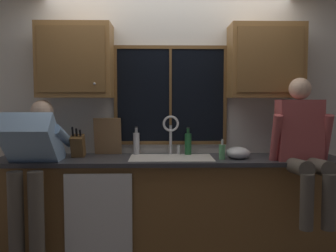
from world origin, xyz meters
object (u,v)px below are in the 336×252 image
object	(u,v)px
knife_block	(78,146)
cutting_board	(108,136)
person_standing	(32,162)
bottle_green_glass	(188,143)
mixing_bowl	(238,153)
bottle_tall_clear	(136,143)
person_sitting_on_counter	(303,142)
soap_dispenser	(222,152)

from	to	relation	value
knife_block	cutting_board	world-z (taller)	cutting_board
person_standing	bottle_green_glass	world-z (taller)	person_standing
knife_block	cutting_board	distance (m)	0.32
person_standing	mixing_bowl	xyz separation A→B (m)	(1.87, 0.22, 0.04)
person_standing	knife_block	distance (m)	0.47
bottle_tall_clear	person_standing	bearing A→B (deg)	-150.55
person_standing	person_sitting_on_counter	xyz separation A→B (m)	(2.41, 0.01, 0.17)
person_sitting_on_counter	soap_dispenser	bearing A→B (deg)	166.84
mixing_bowl	bottle_green_glass	bearing A→B (deg)	151.41
soap_dispenser	mixing_bowl	bearing A→B (deg)	16.46
knife_block	bottle_tall_clear	size ratio (longest dim) A/B	1.11
person_sitting_on_counter	bottle_tall_clear	world-z (taller)	person_sitting_on_counter
person_standing	mixing_bowl	size ratio (longest dim) A/B	6.36
person_sitting_on_counter	bottle_green_glass	xyz separation A→B (m)	(-1.00, 0.46, -0.07)
knife_block	bottle_tall_clear	distance (m)	0.58
knife_block	mixing_bowl	world-z (taller)	knife_block
cutting_board	mixing_bowl	bearing A→B (deg)	-11.93
knife_block	bottle_green_glass	world-z (taller)	knife_block
knife_block	bottle_green_glass	size ratio (longest dim) A/B	1.14
soap_dispenser	bottle_green_glass	distance (m)	0.42
bottle_green_glass	bottle_tall_clear	xyz separation A→B (m)	(-0.53, 0.03, 0.00)
person_standing	mixing_bowl	bearing A→B (deg)	6.62
person_standing	bottle_tall_clear	bearing A→B (deg)	29.45
person_sitting_on_counter	cutting_board	xyz separation A→B (m)	(-1.82, 0.48, 0.00)
mixing_bowl	cutting_board	bearing A→B (deg)	168.07
knife_block	soap_dispenser	size ratio (longest dim) A/B	1.67
cutting_board	person_sitting_on_counter	bearing A→B (deg)	-14.82
bottle_green_glass	person_sitting_on_counter	bearing A→B (deg)	-24.79
person_standing	soap_dispenser	world-z (taller)	person_standing
person_standing	bottle_green_glass	bearing A→B (deg)	18.27
person_standing	cutting_board	distance (m)	0.79
bottle_green_glass	bottle_tall_clear	size ratio (longest dim) A/B	0.98
person_standing	bottle_tall_clear	world-z (taller)	person_standing
bottle_tall_clear	bottle_green_glass	bearing A→B (deg)	-3.54
person_sitting_on_counter	cutting_board	size ratio (longest dim) A/B	3.29
mixing_bowl	bottle_green_glass	xyz separation A→B (m)	(-0.46, 0.25, 0.06)
mixing_bowl	bottle_tall_clear	bearing A→B (deg)	164.04
soap_dispenser	bottle_tall_clear	size ratio (longest dim) A/B	0.67
bottle_tall_clear	mixing_bowl	bearing A→B (deg)	-15.96
cutting_board	soap_dispenser	distance (m)	1.17
knife_block	bottle_tall_clear	bearing A→B (deg)	17.75
person_sitting_on_counter	bottle_tall_clear	distance (m)	1.60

